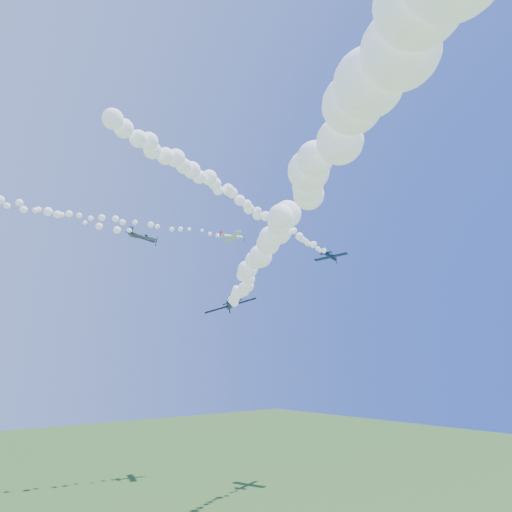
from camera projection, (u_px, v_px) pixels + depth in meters
ground at (228, 504)px, 77.19m from camera, size 260.00×260.00×0.00m
plane_white at (232, 237)px, 108.10m from camera, size 6.95×7.29×1.92m
smoke_trail_white at (57, 212)px, 89.89m from camera, size 75.36×18.17×2.95m
plane_navy at (331, 256)px, 101.12m from camera, size 7.66×8.09×2.33m
smoke_trail_navy at (258, 211)px, 71.35m from camera, size 61.74×25.38×3.01m
plane_grey at (143, 237)px, 80.58m from camera, size 6.87×7.18×2.36m
plane_black at (230, 305)px, 67.95m from camera, size 7.75×7.58×2.69m
smoke_trail_black at (265, 250)px, 35.09m from camera, size 34.62×54.71×3.23m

